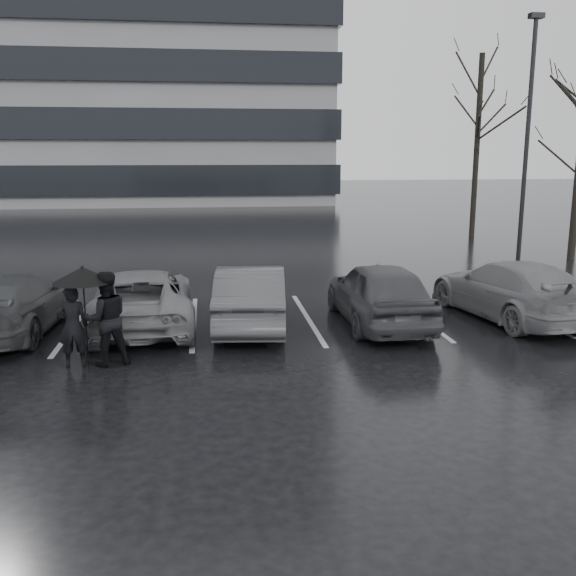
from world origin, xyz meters
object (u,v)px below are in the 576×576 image
(car_west_c, at_px, (11,304))
(pedestrian_right, at_px, (106,319))
(tree_north, at_px, (477,147))
(car_west_a, at_px, (251,296))
(pedestrian_left, at_px, (73,326))
(car_west_b, at_px, (142,298))
(lamp_post, at_px, (526,159))
(car_east, at_px, (510,289))
(car_main, at_px, (379,293))

(car_west_c, xyz_separation_m, pedestrian_right, (2.45, -2.50, 0.23))
(tree_north, bearing_deg, car_west_c, -138.99)
(car_west_a, xyz_separation_m, pedestrian_left, (-3.57, -2.45, 0.06))
(pedestrian_left, distance_m, tree_north, 23.58)
(car_west_b, relative_size, pedestrian_right, 2.69)
(car_west_a, relative_size, car_west_c, 0.93)
(pedestrian_left, bearing_deg, lamp_post, -156.32)
(car_west_b, height_order, car_west_c, car_west_c)
(lamp_post, bearing_deg, car_east, -118.40)
(car_east, distance_m, tree_north, 16.46)
(car_main, relative_size, pedestrian_right, 2.46)
(car_main, height_order, car_west_a, car_main)
(car_west_c, distance_m, pedestrian_right, 3.51)
(pedestrian_right, height_order, tree_north, tree_north)
(car_east, xyz_separation_m, tree_north, (5.45, 15.12, 3.53))
(pedestrian_right, bearing_deg, car_east, 176.11)
(car_west_c, bearing_deg, car_west_b, -172.59)
(car_west_a, relative_size, car_east, 0.89)
(car_west_b, height_order, lamp_post, lamp_post)
(car_east, height_order, lamp_post, lamp_post)
(car_east, distance_m, pedestrian_right, 9.63)
(tree_north, bearing_deg, lamp_post, -104.15)
(car_main, relative_size, car_west_a, 1.02)
(car_east, bearing_deg, car_west_c, -10.08)
(pedestrian_left, xyz_separation_m, tree_north, (15.41, 17.51, 3.46))
(car_west_c, xyz_separation_m, pedestrian_left, (1.83, -2.52, 0.11))
(car_west_a, relative_size, tree_north, 0.52)
(car_west_c, xyz_separation_m, tree_north, (17.24, 14.99, 3.56))
(car_west_a, distance_m, car_east, 6.39)
(pedestrian_right, height_order, lamp_post, lamp_post)
(car_west_b, relative_size, tree_north, 0.58)
(car_east, height_order, pedestrian_left, pedestrian_left)
(car_main, relative_size, car_east, 0.90)
(car_west_b, bearing_deg, tree_north, -137.63)
(car_west_b, xyz_separation_m, car_west_c, (-2.88, -0.19, 0.00))
(pedestrian_left, bearing_deg, tree_north, -139.48)
(car_west_b, distance_m, pedestrian_left, 2.91)
(car_west_c, height_order, pedestrian_right, pedestrian_right)
(tree_north, bearing_deg, pedestrian_left, -131.35)
(car_west_c, bearing_deg, pedestrian_left, 129.57)
(car_east, distance_m, pedestrian_left, 10.24)
(car_west_a, relative_size, pedestrian_right, 2.41)
(car_west_a, height_order, car_west_b, car_west_a)
(car_west_c, relative_size, car_east, 0.95)
(car_west_c, distance_m, lamp_post, 16.18)
(car_west_b, bearing_deg, pedestrian_right, 77.55)
(car_west_b, distance_m, tree_north, 20.93)
(car_main, xyz_separation_m, lamp_post, (6.43, 5.83, 3.03))
(car_main, distance_m, car_east, 3.35)
(pedestrian_right, xyz_separation_m, tree_north, (14.79, 17.49, 3.33))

